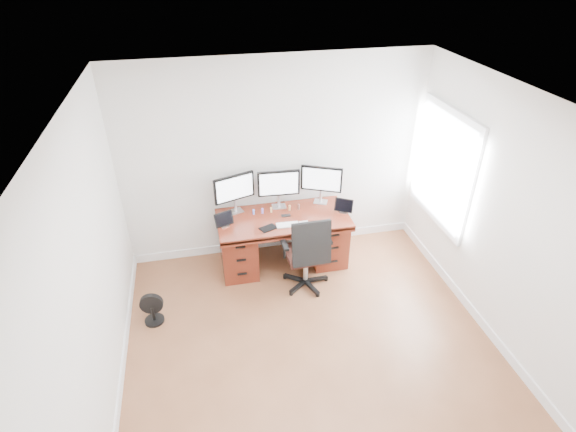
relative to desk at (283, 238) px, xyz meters
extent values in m
plane|color=brown|center=(0.00, -1.83, -0.40)|extent=(4.50, 4.50, 0.00)
cube|color=white|center=(0.00, 0.42, 0.95)|extent=(4.00, 0.10, 2.70)
cube|color=white|center=(2.00, -1.83, 0.95)|extent=(0.10, 4.50, 2.70)
cube|color=white|center=(1.97, -0.33, 1.00)|extent=(0.04, 1.30, 1.50)
cube|color=white|center=(1.95, -0.33, 1.00)|extent=(0.01, 1.15, 1.35)
cube|color=#5F2113|center=(0.00, -0.03, 0.32)|extent=(1.70, 0.80, 0.05)
cube|color=#5F2113|center=(-0.60, 0.00, -0.05)|extent=(0.45, 0.70, 0.70)
cube|color=#5F2113|center=(0.60, 0.00, -0.05)|extent=(0.45, 0.70, 0.70)
cube|color=#4B180D|center=(0.00, 0.27, 0.10)|extent=(0.74, 0.03, 0.40)
cylinder|color=black|center=(0.19, -0.51, -0.36)|extent=(0.58, 0.58, 0.08)
cylinder|color=silver|center=(0.19, -0.51, -0.12)|extent=(0.06, 0.06, 0.41)
cube|color=#381710|center=(0.19, -0.51, 0.08)|extent=(0.50, 0.48, 0.07)
cube|color=black|center=(0.19, -0.74, 0.39)|extent=(0.47, 0.06, 0.56)
cube|color=black|center=(-0.09, -0.52, 0.27)|extent=(0.07, 0.24, 0.03)
cube|color=black|center=(0.46, -0.51, 0.27)|extent=(0.07, 0.24, 0.03)
cylinder|color=black|center=(-1.70, -0.79, -0.39)|extent=(0.23, 0.23, 0.03)
cylinder|color=black|center=(-1.70, -0.79, -0.28)|extent=(0.04, 0.04, 0.19)
cylinder|color=black|center=(-1.70, -0.79, -0.14)|extent=(0.27, 0.08, 0.26)
cube|color=silver|center=(-0.58, 0.24, 0.35)|extent=(0.22, 0.19, 0.01)
cylinder|color=silver|center=(-0.58, 0.24, 0.44)|extent=(0.04, 0.04, 0.18)
cube|color=black|center=(-0.58, 0.24, 0.70)|extent=(0.53, 0.21, 0.35)
cube|color=white|center=(-0.57, 0.22, 0.70)|extent=(0.47, 0.17, 0.30)
cube|color=silver|center=(0.00, 0.24, 0.35)|extent=(0.19, 0.15, 0.01)
cylinder|color=silver|center=(0.00, 0.24, 0.44)|extent=(0.04, 0.04, 0.18)
cube|color=black|center=(0.00, 0.24, 0.70)|extent=(0.55, 0.07, 0.35)
cube|color=white|center=(0.00, 0.22, 0.70)|extent=(0.50, 0.03, 0.30)
cube|color=silver|center=(0.58, 0.24, 0.35)|extent=(0.22, 0.20, 0.01)
cylinder|color=silver|center=(0.58, 0.24, 0.44)|extent=(0.04, 0.04, 0.18)
cube|color=black|center=(0.58, 0.24, 0.70)|extent=(0.51, 0.26, 0.35)
cube|color=white|center=(0.57, 0.22, 0.70)|extent=(0.46, 0.21, 0.30)
cube|color=silver|center=(-0.76, -0.08, 0.35)|extent=(0.12, 0.11, 0.01)
cube|color=black|center=(-0.76, -0.08, 0.45)|extent=(0.25, 0.14, 0.17)
cube|color=silver|center=(0.80, -0.08, 0.35)|extent=(0.13, 0.12, 0.01)
cube|color=black|center=(0.80, -0.08, 0.45)|extent=(0.24, 0.18, 0.17)
cube|color=white|center=(0.02, -0.23, 0.36)|extent=(0.29, 0.13, 0.01)
cube|color=silver|center=(0.23, -0.24, 0.35)|extent=(0.12, 0.12, 0.01)
cube|color=black|center=(-0.23, -0.25, 0.35)|extent=(0.24, 0.20, 0.01)
cube|color=black|center=(0.04, -0.01, 0.35)|extent=(0.12, 0.06, 0.01)
cylinder|color=#5F75E1|center=(-0.36, 0.12, 0.37)|extent=(0.03, 0.03, 0.05)
sphere|color=#5F75E1|center=(-0.36, 0.12, 0.41)|extent=(0.03, 0.03, 0.03)
cylinder|color=#976DDC|center=(-0.24, 0.12, 0.37)|extent=(0.03, 0.03, 0.05)
sphere|color=#976DDC|center=(-0.24, 0.12, 0.41)|extent=(0.03, 0.03, 0.03)
cylinder|color=#E2BF77|center=(-0.13, 0.12, 0.37)|extent=(0.03, 0.03, 0.05)
sphere|color=#E2BF77|center=(-0.13, 0.12, 0.41)|extent=(0.03, 0.03, 0.03)
cylinder|color=#EFA75B|center=(0.12, 0.12, 0.37)|extent=(0.03, 0.03, 0.05)
sphere|color=#EFA75B|center=(0.12, 0.12, 0.41)|extent=(0.03, 0.03, 0.03)
cylinder|color=#965E4E|center=(0.24, 0.12, 0.37)|extent=(0.03, 0.03, 0.05)
sphere|color=#965E4E|center=(0.24, 0.12, 0.41)|extent=(0.03, 0.03, 0.03)
camera|label=1|loc=(-0.99, -4.84, 3.43)|focal=28.00mm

